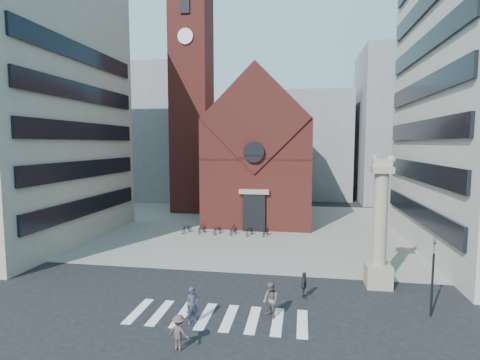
% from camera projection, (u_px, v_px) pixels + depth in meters
% --- Properties ---
extents(ground, '(120.00, 120.00, 0.00)m').
position_uv_depth(ground, '(219.00, 294.00, 23.30)').
color(ground, black).
rests_on(ground, ground).
extents(piazza, '(46.00, 30.00, 0.05)m').
position_uv_depth(piazza, '(256.00, 227.00, 41.95)').
color(piazza, gray).
rests_on(piazza, ground).
extents(zebra_crossing, '(10.20, 3.20, 0.01)m').
position_uv_depth(zebra_crossing, '(217.00, 317.00, 20.27)').
color(zebra_crossing, white).
rests_on(zebra_crossing, ground).
extents(church, '(12.00, 16.65, 18.00)m').
position_uv_depth(church, '(262.00, 155.00, 47.10)').
color(church, maroon).
rests_on(church, ground).
extents(campanile, '(5.50, 5.50, 31.20)m').
position_uv_depth(campanile, '(192.00, 97.00, 50.88)').
color(campanile, maroon).
rests_on(campanile, ground).
extents(bg_block_left, '(16.00, 14.00, 22.00)m').
position_uv_depth(bg_block_left, '(157.00, 134.00, 64.76)').
color(bg_block_left, gray).
rests_on(bg_block_left, ground).
extents(bg_block_mid, '(14.00, 12.00, 18.00)m').
position_uv_depth(bg_block_mid, '(308.00, 146.00, 65.62)').
color(bg_block_mid, gray).
rests_on(bg_block_mid, ground).
extents(bg_block_right, '(16.00, 14.00, 24.00)m').
position_uv_depth(bg_block_right, '(411.00, 127.00, 59.77)').
color(bg_block_right, gray).
rests_on(bg_block_right, ground).
extents(lion_column, '(1.63, 1.60, 8.68)m').
position_uv_depth(lion_column, '(380.00, 235.00, 24.27)').
color(lion_column, tan).
rests_on(lion_column, ground).
extents(traffic_light, '(0.13, 0.16, 4.30)m').
position_uv_depth(traffic_light, '(433.00, 276.00, 20.14)').
color(traffic_light, black).
rests_on(traffic_light, ground).
extents(pedestrian_0, '(0.84, 0.80, 1.93)m').
position_uv_depth(pedestrian_0, '(193.00, 305.00, 19.49)').
color(pedestrian_0, '#353043').
rests_on(pedestrian_0, ground).
extents(pedestrian_1, '(1.16, 1.20, 1.94)m').
position_uv_depth(pedestrian_1, '(271.00, 300.00, 20.12)').
color(pedestrian_1, '#61574D').
rests_on(pedestrian_1, ground).
extents(pedestrian_2, '(0.49, 0.98, 1.61)m').
position_uv_depth(pedestrian_2, '(304.00, 285.00, 22.71)').
color(pedestrian_2, '#28272F').
rests_on(pedestrian_2, ground).
extents(pedestrian_3, '(1.16, 0.82, 1.64)m').
position_uv_depth(pedestrian_3, '(179.00, 332.00, 16.99)').
color(pedestrian_3, brown).
rests_on(pedestrian_3, ground).
extents(scooter_0, '(1.08, 1.92, 0.96)m').
position_uv_depth(scooter_0, '(187.00, 228.00, 39.17)').
color(scooter_0, black).
rests_on(scooter_0, piazza).
extents(scooter_1, '(0.94, 1.83, 1.06)m').
position_uv_depth(scooter_1, '(202.00, 228.00, 38.89)').
color(scooter_1, black).
rests_on(scooter_1, piazza).
extents(scooter_2, '(1.08, 1.92, 0.96)m').
position_uv_depth(scooter_2, '(218.00, 229.00, 38.63)').
color(scooter_2, black).
rests_on(scooter_2, piazza).
extents(scooter_3, '(0.94, 1.83, 1.06)m').
position_uv_depth(scooter_3, '(233.00, 229.00, 38.35)').
color(scooter_3, black).
rests_on(scooter_3, piazza).
extents(scooter_4, '(1.08, 1.92, 0.96)m').
position_uv_depth(scooter_4, '(250.00, 231.00, 38.09)').
color(scooter_4, black).
rests_on(scooter_4, piazza).
extents(scooter_5, '(0.94, 1.83, 1.06)m').
position_uv_depth(scooter_5, '(266.00, 231.00, 37.81)').
color(scooter_5, black).
rests_on(scooter_5, piazza).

